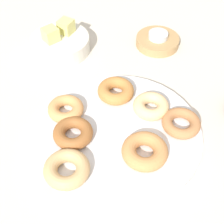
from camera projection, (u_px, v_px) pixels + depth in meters
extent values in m
plane|color=beige|center=(119.00, 136.00, 0.69)|extent=(2.40, 2.40, 0.00)
cylinder|color=silver|center=(119.00, 133.00, 0.68)|extent=(0.35, 0.35, 0.02)
torus|color=#BC7A3D|center=(116.00, 91.00, 0.74)|extent=(0.11, 0.11, 0.03)
torus|color=#EABC84|center=(151.00, 106.00, 0.71)|extent=(0.10, 0.10, 0.03)
torus|color=tan|center=(67.00, 169.00, 0.60)|extent=(0.11, 0.11, 0.03)
torus|color=#B27547|center=(181.00, 123.00, 0.68)|extent=(0.08, 0.08, 0.02)
torus|color=#C6844C|center=(145.00, 151.00, 0.62)|extent=(0.13, 0.13, 0.03)
torus|color=#995B2D|center=(73.00, 133.00, 0.66)|extent=(0.11, 0.11, 0.03)
torus|color=tan|center=(66.00, 109.00, 0.70)|extent=(0.10, 0.10, 0.02)
cylinder|color=tan|center=(157.00, 41.00, 0.89)|extent=(0.12, 0.12, 0.02)
cylinder|color=silver|center=(158.00, 35.00, 0.88)|extent=(0.05, 0.05, 0.01)
cylinder|color=silver|center=(60.00, 44.00, 0.87)|extent=(0.16, 0.16, 0.04)
cube|color=#DBD67A|center=(49.00, 35.00, 0.83)|extent=(0.04, 0.04, 0.04)
cube|color=#DBD67A|center=(66.00, 26.00, 0.86)|extent=(0.05, 0.05, 0.04)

